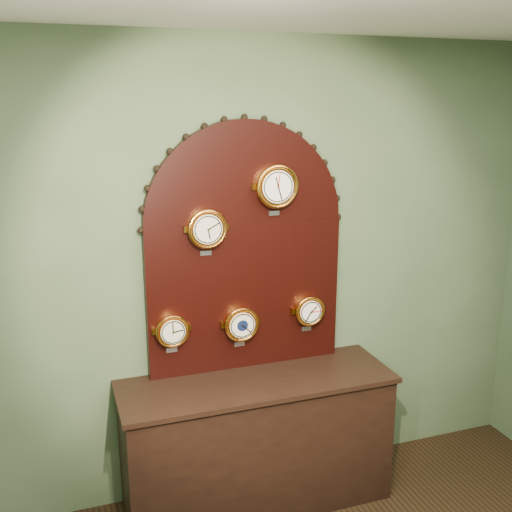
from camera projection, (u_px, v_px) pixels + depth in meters
name	position (u px, v px, depth m)	size (l,w,h in m)	color
wall_back	(243.00, 275.00, 3.65)	(4.00, 4.00, 0.00)	#496142
shop_counter	(257.00, 444.00, 3.66)	(1.60, 0.50, 0.80)	black
display_board	(245.00, 240.00, 3.55)	(1.26, 0.06, 1.53)	black
roman_clock	(207.00, 228.00, 3.38)	(0.23, 0.08, 0.28)	orange
arabic_clock	(276.00, 186.00, 3.46)	(0.26, 0.08, 0.31)	orange
hygrometer	(172.00, 330.00, 3.46)	(0.20, 0.08, 0.25)	orange
barometer	(241.00, 324.00, 3.60)	(0.21, 0.08, 0.27)	orange
tide_clock	(309.00, 310.00, 3.73)	(0.19, 0.08, 0.24)	orange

